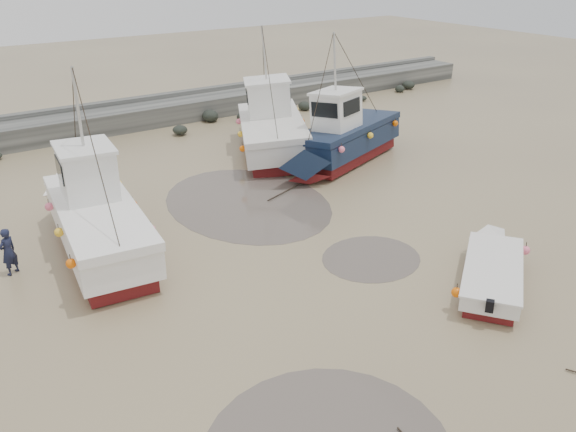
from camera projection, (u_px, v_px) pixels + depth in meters
name	position (u px, v px, depth m)	size (l,w,h in m)	color
ground	(299.00, 340.00, 15.16)	(120.00, 120.00, 0.00)	#978560
seawall	(74.00, 126.00, 31.37)	(60.00, 4.92, 1.50)	slate
puddle_b	(371.00, 258.00, 19.18)	(3.50, 3.50, 0.01)	#564D45
puddle_d	(247.00, 202.00, 23.44)	(6.38, 6.38, 0.01)	#564D45
dinghy_3	(494.00, 267.00, 17.57)	(5.82, 4.45, 1.43)	maroon
cabin_boat_1	(94.00, 213.00, 19.34)	(3.47, 10.36, 6.22)	maroon
cabin_boat_2	(342.00, 137.00, 27.08)	(9.61, 4.83, 6.22)	maroon
cabin_boat_3	(273.00, 125.00, 29.01)	(6.58, 9.96, 6.22)	maroon
person	(13.00, 273.00, 18.29)	(0.59, 0.39, 1.61)	#171B33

